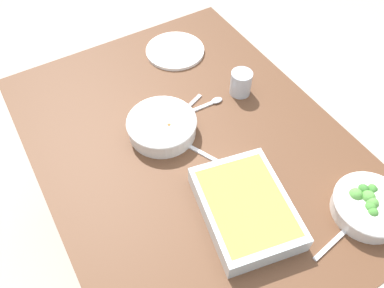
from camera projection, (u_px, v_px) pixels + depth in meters
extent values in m
plane|color=#B2A899|center=(192.00, 244.00, 1.78)|extent=(6.00, 6.00, 0.00)
cube|color=brown|center=(192.00, 148.00, 1.21)|extent=(1.20, 0.90, 0.04)
cylinder|color=brown|center=(50.00, 152.00, 1.66)|extent=(0.06, 0.06, 0.70)
cylinder|color=brown|center=(204.00, 87.00, 1.91)|extent=(0.06, 0.06, 0.70)
cylinder|color=brown|center=(369.00, 274.00, 1.34)|extent=(0.06, 0.06, 0.70)
cylinder|color=silver|center=(162.00, 127.00, 1.20)|extent=(0.21, 0.21, 0.05)
torus|color=silver|center=(162.00, 122.00, 1.18)|extent=(0.22, 0.22, 0.01)
cylinder|color=olive|center=(162.00, 126.00, 1.20)|extent=(0.17, 0.17, 0.03)
sphere|color=#C66633|center=(169.00, 126.00, 1.18)|extent=(0.02, 0.02, 0.02)
sphere|color=olive|center=(176.00, 121.00, 1.19)|extent=(0.02, 0.02, 0.02)
sphere|color=silver|center=(160.00, 116.00, 1.20)|extent=(0.02, 0.02, 0.02)
cylinder|color=silver|center=(369.00, 207.00, 1.03)|extent=(0.19, 0.19, 0.05)
torus|color=silver|center=(372.00, 203.00, 1.01)|extent=(0.20, 0.20, 0.01)
cylinder|color=#8CB272|center=(369.00, 207.00, 1.03)|extent=(0.16, 0.16, 0.02)
sphere|color=#3D7A33|center=(372.00, 190.00, 1.04)|extent=(0.02, 0.02, 0.02)
sphere|color=#478C38|center=(371.00, 210.00, 1.00)|extent=(0.02, 0.02, 0.02)
sphere|color=#478C38|center=(373.00, 213.00, 1.00)|extent=(0.03, 0.03, 0.03)
sphere|color=#478C38|center=(359.00, 198.00, 1.03)|extent=(0.02, 0.02, 0.02)
sphere|color=#569E42|center=(368.00, 197.00, 1.02)|extent=(0.04, 0.04, 0.04)
sphere|color=#569E42|center=(356.00, 195.00, 1.03)|extent=(0.04, 0.04, 0.04)
sphere|color=#3D7A33|center=(373.00, 190.00, 1.04)|extent=(0.02, 0.02, 0.02)
sphere|color=#478C38|center=(372.00, 189.00, 1.04)|extent=(0.03, 0.03, 0.03)
sphere|color=#3D7A33|center=(363.00, 189.00, 1.04)|extent=(0.03, 0.03, 0.03)
sphere|color=#569E42|center=(372.00, 203.00, 1.01)|extent=(0.03, 0.03, 0.03)
sphere|color=#478C38|center=(370.00, 208.00, 1.01)|extent=(0.03, 0.03, 0.03)
cube|color=silver|center=(246.00, 208.00, 1.02)|extent=(0.34, 0.28, 0.06)
cube|color=gold|center=(246.00, 206.00, 1.01)|extent=(0.30, 0.24, 0.04)
cylinder|color=#B2BCC6|center=(241.00, 83.00, 1.30)|extent=(0.07, 0.07, 0.08)
cylinder|color=black|center=(241.00, 86.00, 1.31)|extent=(0.06, 0.06, 0.05)
cylinder|color=white|center=(175.00, 51.00, 1.46)|extent=(0.22, 0.22, 0.01)
cube|color=silver|center=(188.00, 107.00, 1.29)|extent=(0.06, 0.13, 0.01)
ellipsoid|color=silver|center=(172.00, 122.00, 1.24)|extent=(0.04, 0.05, 0.01)
cube|color=silver|center=(332.00, 243.00, 0.99)|extent=(0.03, 0.14, 0.01)
ellipsoid|color=silver|center=(353.00, 223.00, 1.02)|extent=(0.03, 0.04, 0.01)
cube|color=silver|center=(195.00, 110.00, 1.28)|extent=(0.02, 0.14, 0.01)
ellipsoid|color=silver|center=(217.00, 100.00, 1.30)|extent=(0.03, 0.04, 0.01)
cube|color=silver|center=(202.00, 153.00, 1.17)|extent=(0.13, 0.07, 0.01)
cube|color=silver|center=(226.00, 166.00, 1.14)|extent=(0.05, 0.04, 0.01)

